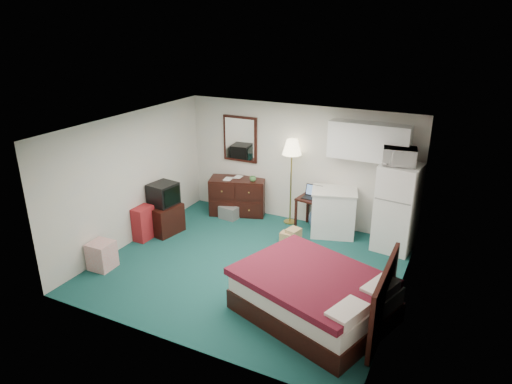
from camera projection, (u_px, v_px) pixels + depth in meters
The scene contains 25 objects.
floor at pixel (249, 266), 8.05m from camera, with size 5.00×4.50×0.01m, color #133835.
ceiling at pixel (248, 127), 7.16m from camera, with size 5.00×4.50×0.01m, color silver.
walls at pixel (249, 201), 7.60m from camera, with size 5.01×4.51×2.50m.
mirror at pixel (240, 139), 9.88m from camera, with size 0.80×0.06×1.00m, color white, non-canonical shape.
upper_cabinets at pixel (369, 142), 8.49m from camera, with size 1.50×0.35×0.70m, color white, non-canonical shape.
headboard at pixel (384, 299), 6.15m from camera, with size 0.06×1.56×1.00m, color black, non-canonical shape.
dresser at pixel (238, 196), 10.10m from camera, with size 1.20×0.55×0.82m, color black, non-canonical shape.
floor_lamp at pixel (291, 182), 9.47m from camera, with size 0.39×0.39×1.82m, color tan, non-canonical shape.
desk at pixel (312, 213), 9.34m from camera, with size 0.56×0.56×0.71m, color black, non-canonical shape.
exercise_ball at pixel (321, 219), 9.32m from camera, with size 0.53×0.53×0.53m, color #30496F.
kitchen_counter at pixel (333, 213), 9.11m from camera, with size 0.84×0.64×0.92m, color white, non-canonical shape.
fridge at pixel (397, 208), 8.40m from camera, with size 0.68×0.68×1.66m, color white, non-canonical shape.
bed at pixel (314, 295), 6.64m from camera, with size 2.06×1.61×0.66m, color #500B19, non-canonical shape.
tv_stand at pixel (164, 218), 9.26m from camera, with size 0.59×0.64×0.59m, color black, non-canonical shape.
suitcase at pixel (143, 223), 8.94m from camera, with size 0.26×0.41×0.67m, color maroon, non-canonical shape.
retail_box at pixel (102, 255), 7.92m from camera, with size 0.39×0.39×0.49m, color silver, non-canonical shape.
file_bin at pixel (229, 212), 9.95m from camera, with size 0.40×0.30×0.28m, color slate, non-canonical shape.
cardboard_box_a at pixel (287, 237), 8.90m from camera, with size 0.24×0.20×0.20m, color tan, non-canonical shape.
cardboard_box_b at pixel (293, 235), 8.90m from camera, with size 0.23×0.27×0.27m, color tan, non-canonical shape.
laptop at pixel (311, 193), 9.13m from camera, with size 0.35×0.29×0.24m, color black, non-canonical shape.
crt_tv at pixel (163, 194), 9.11m from camera, with size 0.48×0.52×0.44m, color black, non-canonical shape.
microwave at pixel (400, 155), 8.03m from camera, with size 0.57×0.32×0.39m, color white.
book_a at pixel (224, 174), 9.88m from camera, with size 0.17×0.02×0.23m, color tan.
book_b at pixel (235, 172), 10.02m from camera, with size 0.16×0.02×0.22m, color tan.
mug at pixel (253, 178), 9.77m from camera, with size 0.14×0.11×0.14m, color #508B4A.
Camera 1 is at (3.24, -6.26, 4.10)m, focal length 32.00 mm.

